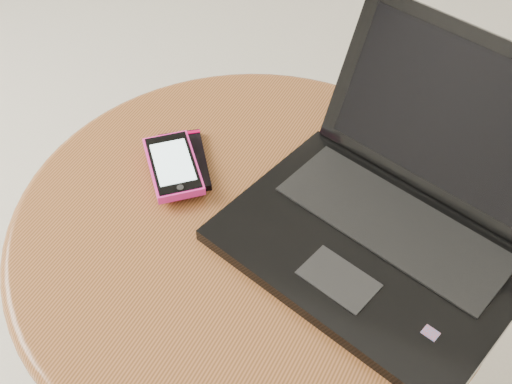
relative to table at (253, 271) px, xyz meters
The scene contains 4 objects.
table is the anchor object (origin of this frame).
laptop 0.22m from the table, 21.23° to the left, with size 0.41×0.40×0.21m.
phone_black 0.18m from the table, 159.78° to the left, with size 0.12×0.12×0.01m.
phone_pink 0.18m from the table, 169.21° to the left, with size 0.12×0.13×0.01m.
Camera 1 is at (0.16, -0.52, 1.13)m, focal length 46.69 mm.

